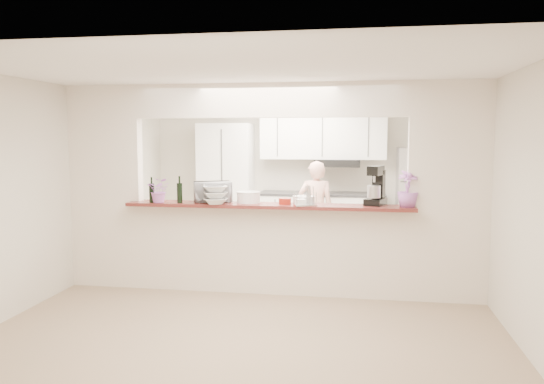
% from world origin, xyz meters
% --- Properties ---
extents(floor, '(6.00, 6.00, 0.00)m').
position_xyz_m(floor, '(0.00, 0.00, 0.00)').
color(floor, gray).
rests_on(floor, ground).
extents(tile_overlay, '(5.00, 2.90, 0.01)m').
position_xyz_m(tile_overlay, '(0.00, 1.55, 0.01)').
color(tile_overlay, beige).
rests_on(tile_overlay, floor).
extents(partition, '(5.00, 0.15, 2.50)m').
position_xyz_m(partition, '(0.00, 0.00, 1.48)').
color(partition, white).
rests_on(partition, floor).
extents(bar_counter, '(3.40, 0.38, 1.09)m').
position_xyz_m(bar_counter, '(0.00, -0.00, 0.58)').
color(bar_counter, white).
rests_on(bar_counter, floor).
extents(kitchen_cabinets, '(3.15, 0.62, 2.25)m').
position_xyz_m(kitchen_cabinets, '(-0.19, 2.72, 0.97)').
color(kitchen_cabinets, white).
rests_on(kitchen_cabinets, floor).
extents(refrigerator, '(0.75, 0.70, 1.70)m').
position_xyz_m(refrigerator, '(2.05, 2.65, 0.85)').
color(refrigerator, '#B0B1B6').
rests_on(refrigerator, floor).
extents(flower_left, '(0.28, 0.25, 0.30)m').
position_xyz_m(flower_left, '(-1.30, -0.15, 1.24)').
color(flower_left, '#DD75C5').
rests_on(flower_left, bar_counter).
extents(wine_bottle_a, '(0.06, 0.06, 0.32)m').
position_xyz_m(wine_bottle_a, '(-1.05, -0.15, 1.22)').
color(wine_bottle_a, black).
rests_on(wine_bottle_a, bar_counter).
extents(wine_bottle_b, '(0.06, 0.06, 0.31)m').
position_xyz_m(wine_bottle_b, '(-1.40, -0.15, 1.21)').
color(wine_bottle_b, black).
rests_on(wine_bottle_b, bar_counter).
extents(toaster_oven, '(0.52, 0.45, 0.24)m').
position_xyz_m(toaster_oven, '(-0.70, 0.05, 1.21)').
color(toaster_oven, '#AFAEB3').
rests_on(toaster_oven, bar_counter).
extents(serving_bowls, '(0.36, 0.36, 0.21)m').
position_xyz_m(serving_bowls, '(-0.60, -0.17, 1.20)').
color(serving_bowls, white).
rests_on(serving_bowls, bar_counter).
extents(plate_stack_a, '(0.29, 0.29, 0.13)m').
position_xyz_m(plate_stack_a, '(-0.25, 0.03, 1.16)').
color(plate_stack_a, white).
rests_on(plate_stack_a, bar_counter).
extents(plate_stack_b, '(0.27, 0.27, 0.09)m').
position_xyz_m(plate_stack_b, '(0.42, 0.02, 1.14)').
color(plate_stack_b, white).
rests_on(plate_stack_b, bar_counter).
extents(red_bowl, '(0.15, 0.15, 0.07)m').
position_xyz_m(red_bowl, '(0.20, -0.03, 1.12)').
color(red_bowl, maroon).
rests_on(red_bowl, bar_counter).
extents(tan_bowl, '(0.14, 0.14, 0.07)m').
position_xyz_m(tan_bowl, '(0.40, 0.08, 1.12)').
color(tan_bowl, '#CCB590').
rests_on(tan_bowl, bar_counter).
extents(utensil_caddy, '(0.28, 0.22, 0.23)m').
position_xyz_m(utensil_caddy, '(0.45, -0.15, 1.19)').
color(utensil_caddy, silver).
rests_on(utensil_caddy, bar_counter).
extents(stand_mixer, '(0.29, 0.35, 0.45)m').
position_xyz_m(stand_mixer, '(1.26, 0.06, 1.29)').
color(stand_mixer, black).
rests_on(stand_mixer, bar_counter).
extents(flower_right, '(0.25, 0.25, 0.42)m').
position_xyz_m(flower_right, '(1.60, -0.07, 1.30)').
color(flower_right, '#BF73D6').
rests_on(flower_right, bar_counter).
extents(person, '(0.56, 0.38, 1.50)m').
position_xyz_m(person, '(0.41, 1.96, 0.75)').
color(person, '#DEA190').
rests_on(person, floor).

